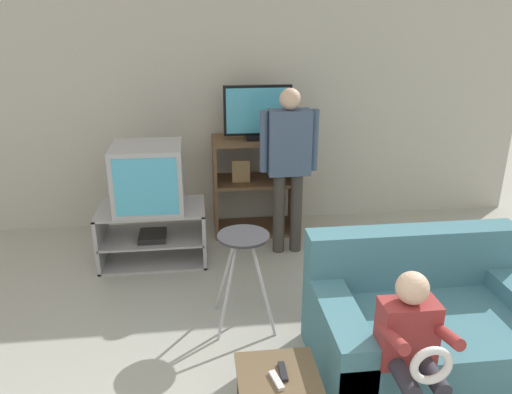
{
  "coord_description": "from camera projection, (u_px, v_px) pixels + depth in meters",
  "views": [
    {
      "loc": [
        -0.3,
        -1.35,
        2.2
      ],
      "look_at": [
        0.1,
        2.06,
        0.9
      ],
      "focal_mm": 35.0,
      "sensor_mm": 36.0,
      "label": 1
    }
  ],
  "objects": [
    {
      "name": "person_seated_child",
      "position": [
        413.0,
        348.0,
        2.54
      ],
      "size": [
        0.33,
        0.43,
        0.97
      ],
      "color": "#2D2D38",
      "rests_on": "ground_plane"
    },
    {
      "name": "remote_control_white",
      "position": [
        277.0,
        380.0,
        2.61
      ],
      "size": [
        0.07,
        0.15,
        0.02
      ],
      "primitive_type": "cube",
      "rotation": [
        0.0,
        0.0,
        0.23
      ],
      "color": "silver",
      "rests_on": "snack_table"
    },
    {
      "name": "snack_table",
      "position": [
        278.0,
        382.0,
        2.68
      ],
      "size": [
        0.44,
        0.44,
        0.36
      ],
      "color": "brown",
      "rests_on": "ground_plane"
    },
    {
      "name": "couch",
      "position": [
        426.0,
        329.0,
        3.19
      ],
      "size": [
        1.44,
        0.94,
        0.84
      ],
      "color": "teal",
      "rests_on": "ground_plane"
    },
    {
      "name": "tv_stand",
      "position": [
        153.0,
        234.0,
        4.59
      ],
      "size": [
        0.96,
        0.57,
        0.52
      ],
      "color": "#A8A8AD",
      "rests_on": "ground_plane"
    },
    {
      "name": "television_main",
      "position": [
        149.0,
        177.0,
        4.39
      ],
      "size": [
        0.6,
        0.55,
        0.58
      ],
      "color": "#B2B2B7",
      "rests_on": "tv_stand"
    },
    {
      "name": "remote_control_black",
      "position": [
        283.0,
        372.0,
        2.68
      ],
      "size": [
        0.04,
        0.14,
        0.02
      ],
      "primitive_type": "cube",
      "rotation": [
        0.0,
        0.0,
        -0.01
      ],
      "color": "#232328",
      "rests_on": "snack_table"
    },
    {
      "name": "folding_stool",
      "position": [
        244.0,
        252.0,
        3.54
      ],
      "size": [
        0.43,
        0.41,
        0.72
      ],
      "color": "#B7B7BC",
      "rests_on": "ground_plane"
    },
    {
      "name": "media_shelf",
      "position": [
        255.0,
        184.0,
        5.13
      ],
      "size": [
        0.85,
        0.49,
        0.99
      ],
      "color": "brown",
      "rests_on": "ground_plane"
    },
    {
      "name": "television_flat",
      "position": [
        258.0,
        114.0,
        4.85
      ],
      "size": [
        0.67,
        0.2,
        0.53
      ],
      "color": "black",
      "rests_on": "media_shelf"
    },
    {
      "name": "person_standing_adult",
      "position": [
        289.0,
        157.0,
        4.51
      ],
      "size": [
        0.53,
        0.2,
        1.56
      ],
      "color": "#3D3833",
      "rests_on": "ground_plane"
    },
    {
      "name": "wall_back",
      "position": [
        226.0,
        102.0,
        5.12
      ],
      "size": [
        6.4,
        0.06,
        2.6
      ],
      "color": "beige",
      "rests_on": "ground_plane"
    }
  ]
}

